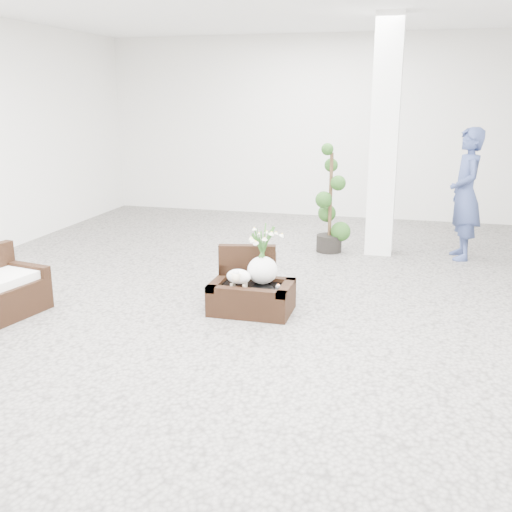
# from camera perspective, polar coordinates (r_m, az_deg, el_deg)

# --- Properties ---
(ground) EXTENTS (11.00, 11.00, 0.00)m
(ground) POSITION_cam_1_polar(r_m,az_deg,el_deg) (6.99, 0.21, -4.70)
(ground) COLOR gray
(ground) RESTS_ON ground
(column) EXTENTS (0.40, 0.40, 3.50)m
(column) POSITION_cam_1_polar(r_m,az_deg,el_deg) (9.20, 12.14, 10.93)
(column) COLOR white
(column) RESTS_ON ground
(coffee_table) EXTENTS (0.90, 0.60, 0.31)m
(coffee_table) POSITION_cam_1_polar(r_m,az_deg,el_deg) (6.73, -0.42, -4.08)
(coffee_table) COLOR black
(coffee_table) RESTS_ON ground
(sheep_figurine) EXTENTS (0.28, 0.23, 0.21)m
(sheep_figurine) POSITION_cam_1_polar(r_m,az_deg,el_deg) (6.59, -1.66, -2.13)
(sheep_figurine) COLOR white
(sheep_figurine) RESTS_ON coffee_table
(planter_narcissus) EXTENTS (0.44, 0.44, 0.80)m
(planter_narcissus) POSITION_cam_1_polar(r_m,az_deg,el_deg) (6.64, 0.63, 0.66)
(planter_narcissus) COLOR white
(planter_narcissus) RESTS_ON coffee_table
(tealight) EXTENTS (0.04, 0.04, 0.03)m
(tealight) POSITION_cam_1_polar(r_m,az_deg,el_deg) (6.63, 2.13, -2.85)
(tealight) COLOR white
(tealight) RESTS_ON coffee_table
(armchair) EXTENTS (0.78, 0.76, 0.70)m
(armchair) POSITION_cam_1_polar(r_m,az_deg,el_deg) (7.21, -0.71, -1.16)
(armchair) COLOR black
(armchair) RESTS_ON ground
(topiary) EXTENTS (0.44, 0.44, 1.64)m
(topiary) POSITION_cam_1_polar(r_m,az_deg,el_deg) (9.25, 7.10, 5.36)
(topiary) COLOR #1E4014
(topiary) RESTS_ON ground
(shopper) EXTENTS (0.57, 0.77, 1.93)m
(shopper) POSITION_cam_1_polar(r_m,az_deg,el_deg) (9.29, 19.34, 5.57)
(shopper) COLOR navy
(shopper) RESTS_ON ground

